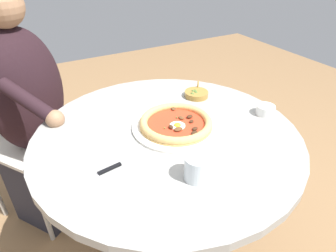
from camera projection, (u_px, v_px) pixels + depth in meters
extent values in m
cylinder|color=#999993|center=(167.00, 136.00, 1.05)|extent=(0.95, 0.95, 0.03)
cylinder|color=gray|center=(167.00, 205.00, 1.24)|extent=(0.08, 0.08, 0.68)
cylinder|color=white|center=(176.00, 126.00, 1.06)|extent=(0.32, 0.32, 0.01)
cylinder|color=tan|center=(176.00, 125.00, 1.06)|extent=(0.27, 0.27, 0.01)
torus|color=tan|center=(176.00, 122.00, 1.05)|extent=(0.27, 0.27, 0.03)
cylinder|color=red|center=(176.00, 123.00, 1.05)|extent=(0.25, 0.25, 0.00)
cylinder|color=white|center=(177.00, 126.00, 1.03)|extent=(0.06, 0.06, 0.00)
ellipsoid|color=yellow|center=(177.00, 125.00, 1.03)|extent=(0.03, 0.03, 0.02)
ellipsoid|color=#3D2314|center=(195.00, 133.00, 0.99)|extent=(0.03, 0.04, 0.01)
ellipsoid|color=brown|center=(181.00, 118.00, 1.08)|extent=(0.03, 0.02, 0.01)
ellipsoid|color=#3D2314|center=(190.00, 116.00, 1.08)|extent=(0.02, 0.03, 0.01)
ellipsoid|color=brown|center=(178.00, 129.00, 1.01)|extent=(0.02, 0.03, 0.01)
ellipsoid|color=#3D2314|center=(191.00, 121.00, 1.06)|extent=(0.02, 0.03, 0.01)
ellipsoid|color=#3D2314|center=(195.00, 129.00, 1.01)|extent=(0.02, 0.03, 0.01)
ellipsoid|color=#3D2314|center=(171.00, 127.00, 1.02)|extent=(0.03, 0.02, 0.01)
ellipsoid|color=brown|center=(173.00, 109.00, 1.14)|extent=(0.03, 0.03, 0.01)
ellipsoid|color=#2D6B28|center=(177.00, 118.00, 1.08)|extent=(0.01, 0.01, 0.00)
ellipsoid|color=#2D6B28|center=(178.00, 131.00, 1.01)|extent=(0.01, 0.01, 0.00)
ellipsoid|color=#2D6B28|center=(164.00, 127.00, 1.02)|extent=(0.01, 0.01, 0.00)
cylinder|color=silver|center=(197.00, 168.00, 0.82)|extent=(0.08, 0.08, 0.08)
cylinder|color=silver|center=(197.00, 176.00, 0.84)|extent=(0.07, 0.07, 0.01)
cube|color=silver|center=(76.00, 185.00, 0.81)|extent=(0.03, 0.14, 0.00)
cube|color=black|center=(110.00, 169.00, 0.87)|extent=(0.02, 0.08, 0.01)
cylinder|color=white|center=(265.00, 110.00, 1.14)|extent=(0.07, 0.07, 0.04)
cylinder|color=olive|center=(266.00, 108.00, 1.13)|extent=(0.06, 0.06, 0.01)
cylinder|color=olive|center=(196.00, 94.00, 1.27)|extent=(0.10, 0.10, 0.02)
torus|color=olive|center=(198.00, 84.00, 1.31)|extent=(0.03, 0.03, 0.03)
ellipsoid|color=#516B2D|center=(195.00, 91.00, 1.27)|extent=(0.02, 0.02, 0.02)
ellipsoid|color=#516B2D|center=(195.00, 92.00, 1.27)|extent=(0.02, 0.02, 0.02)
ellipsoid|color=#516B2D|center=(196.00, 93.00, 1.26)|extent=(0.02, 0.02, 0.02)
ellipsoid|color=#516B2D|center=(192.00, 94.00, 1.25)|extent=(0.02, 0.02, 0.02)
ellipsoid|color=#516B2D|center=(193.00, 92.00, 1.27)|extent=(0.02, 0.02, 0.02)
cube|color=#BCBCC1|center=(76.00, 137.00, 1.01)|extent=(0.08, 0.15, 0.00)
cube|color=#282833|center=(51.00, 178.00, 1.58)|extent=(0.42, 0.44, 0.45)
ellipsoid|color=black|center=(26.00, 92.00, 1.30)|extent=(0.40, 0.44, 0.58)
sphere|color=#936B4C|center=(1.00, 5.00, 1.10)|extent=(0.17, 0.17, 0.17)
cylinder|color=black|center=(30.00, 103.00, 1.08)|extent=(0.23, 0.21, 0.17)
sphere|color=#936B4C|center=(55.00, 119.00, 1.08)|extent=(0.07, 0.07, 0.07)
cube|color=beige|center=(33.00, 139.00, 1.47)|extent=(0.56, 0.56, 0.02)
cylinder|color=#B7B2A8|center=(43.00, 208.00, 1.39)|extent=(0.02, 0.02, 0.46)
cylinder|color=#B7B2A8|center=(91.00, 165.00, 1.66)|extent=(0.02, 0.02, 0.46)
cylinder|color=#B7B2A8|center=(45.00, 148.00, 1.80)|extent=(0.02, 0.02, 0.46)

